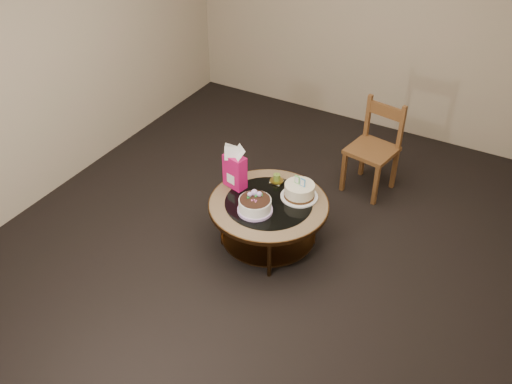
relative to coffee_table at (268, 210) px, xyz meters
The scene contains 8 objects.
ground 0.38m from the coffee_table, 164.05° to the left, with size 5.00×5.00×0.00m, color black.
room_walls 1.16m from the coffee_table, 164.05° to the left, with size 4.52×5.02×2.61m.
coffee_table is the anchor object (origin of this frame).
decorated_cake 0.21m from the coffee_table, 103.90° to the right, with size 0.29×0.29×0.17m.
cream_cake 0.31m from the coffee_table, 45.03° to the left, with size 0.32×0.32×0.20m.
gift_bag 0.46m from the coffee_table, behind, with size 0.22×0.18×0.39m.
pillar_candle 0.32m from the coffee_table, 105.01° to the left, with size 0.12×0.12×0.09m.
dining_chair 1.34m from the coffee_table, 69.44° to the left, with size 0.49×0.49×0.91m.
Camera 1 is at (1.79, -3.36, 3.36)m, focal length 40.00 mm.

